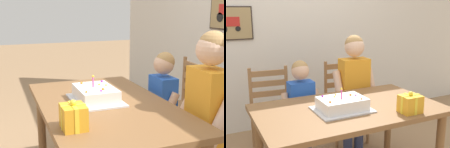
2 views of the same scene
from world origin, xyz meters
The scene contains 8 objects.
back_wall centered at (0.00, 1.65, 1.30)m, with size 6.40×0.11×2.60m.
dining_table centered at (0.00, 0.00, 0.64)m, with size 1.51×0.89×0.74m.
birthday_cake centered at (-0.08, -0.04, 0.79)m, with size 0.44×0.34×0.19m.
gift_box_red_large centered at (0.37, -0.32, 0.81)m, with size 0.16×0.14×0.17m.
chair_left centered at (-0.43, 0.89, 0.47)m, with size 0.45×0.45×0.92m.
chair_right centered at (0.44, 0.89, 0.47)m, with size 0.46×0.46×0.92m.
child_older centered at (0.38, 0.58, 0.77)m, with size 0.47×0.27×1.26m.
child_younger centered at (-0.21, 0.58, 0.64)m, with size 0.38×0.21×1.05m.
Camera 2 is at (-1.07, -1.98, 1.54)m, focal length 46.45 mm.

